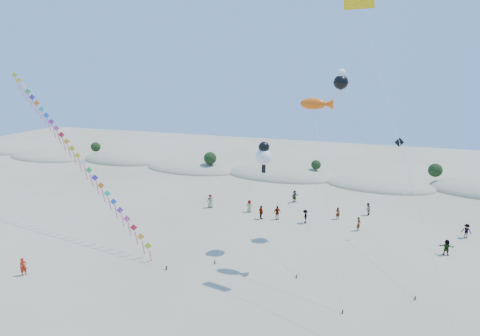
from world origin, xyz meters
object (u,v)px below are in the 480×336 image
parafoil_kite (361,9)px  fish_kite (317,104)px  flyer_foreground (23,267)px  kite_train (73,150)px

parafoil_kite → fish_kite: bearing=165.9°
fish_kite → parafoil_kite: size_ratio=0.66×
fish_kite → flyer_foreground: 29.07m
kite_train → parafoil_kite: bearing=-1.6°
flyer_foreground → parafoil_kite: bearing=-43.1°
parafoil_kite → flyer_foreground: size_ratio=14.13×
kite_train → flyer_foreground: kite_train is taller
fish_kite → parafoil_kite: parafoil_kite is taller
kite_train → fish_kite: bearing=-0.1°
kite_train → fish_kite: (26.03, -0.04, 5.61)m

